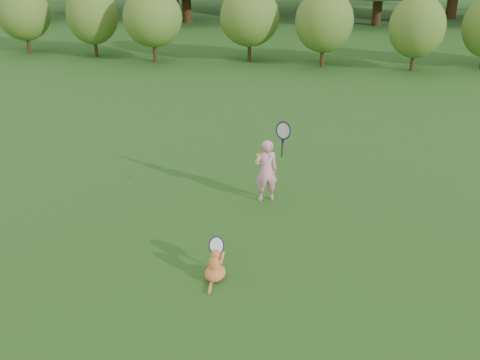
# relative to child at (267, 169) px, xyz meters

# --- Properties ---
(ground) EXTENTS (100.00, 100.00, 0.00)m
(ground) POSITION_rel_child_xyz_m (-0.60, -1.48, -0.63)
(ground) COLOR #235417
(ground) RESTS_ON ground
(shrub_row) EXTENTS (28.00, 3.00, 2.80)m
(shrub_row) POSITION_rel_child_xyz_m (-0.60, 11.52, 0.77)
(shrub_row) COLOR #3F6920
(shrub_row) RESTS_ON ground
(child) EXTENTS (0.70, 0.45, 1.80)m
(child) POSITION_rel_child_xyz_m (0.00, 0.00, 0.00)
(child) COLOR pink
(child) RESTS_ON ground
(cat) EXTENTS (0.48, 0.76, 0.66)m
(cat) POSITION_rel_child_xyz_m (-0.50, -2.62, -0.38)
(cat) COLOR #D75929
(cat) RESTS_ON ground
(tennis_ball) EXTENTS (0.06, 0.06, 0.06)m
(tennis_ball) POSITION_rel_child_xyz_m (-0.09, -0.74, 0.57)
(tennis_ball) COLOR gold
(tennis_ball) RESTS_ON ground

